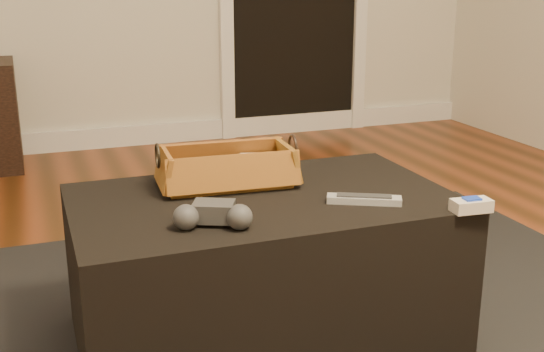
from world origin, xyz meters
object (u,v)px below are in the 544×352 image
object	(u,v)px
ottoman	(263,269)
tv_remote	(222,179)
wicker_basket	(227,170)
cream_gadget	(471,205)
silver_remote	(364,199)
game_controller	(213,215)

from	to	relation	value
ottoman	tv_remote	size ratio (longest dim) A/B	4.95
wicker_basket	ottoman	bearing A→B (deg)	-64.66
wicker_basket	cream_gadget	distance (m)	0.66
wicker_basket	silver_remote	distance (m)	0.39
ottoman	silver_remote	bearing A→B (deg)	-31.90
game_controller	silver_remote	xyz separation A→B (m)	(0.41, 0.03, -0.02)
tv_remote	game_controller	xyz separation A→B (m)	(-0.10, -0.29, 0.01)
wicker_basket	game_controller	world-z (taller)	wicker_basket
tv_remote	cream_gadget	xyz separation A→B (m)	(0.53, -0.40, -0.01)
cream_gadget	ottoman	bearing A→B (deg)	146.98
tv_remote	wicker_basket	world-z (taller)	wicker_basket
wicker_basket	game_controller	bearing A→B (deg)	-112.37
tv_remote	game_controller	bearing A→B (deg)	-112.30
game_controller	silver_remote	size ratio (longest dim) A/B	1.03
ottoman	silver_remote	world-z (taller)	silver_remote
ottoman	tv_remote	world-z (taller)	tv_remote
game_controller	tv_remote	bearing A→B (deg)	70.18
game_controller	silver_remote	world-z (taller)	game_controller
silver_remote	cream_gadget	world-z (taller)	cream_gadget
ottoman	wicker_basket	size ratio (longest dim) A/B	2.53
wicker_basket	cream_gadget	xyz separation A→B (m)	(0.51, -0.42, -0.03)
cream_gadget	silver_remote	bearing A→B (deg)	145.85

